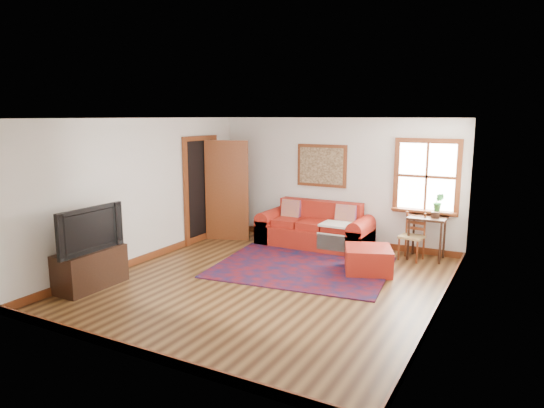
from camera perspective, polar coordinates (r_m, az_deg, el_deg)
The scene contains 13 objects.
ground at distance 7.58m, azimuth -0.26°, elevation -9.19°, with size 5.50×5.50×0.00m, color #3B2210.
room_envelope at distance 7.21m, azimuth -0.21°, elevation 3.30°, with size 5.04×5.54×2.52m.
window at distance 9.20m, azimuth 17.85°, elevation 2.22°, with size 1.18×0.20×1.38m.
doorway at distance 9.93m, azimuth -6.51°, elevation 1.79°, with size 0.89×1.08×2.14m.
framed_artwork at distance 9.78m, azimuth 5.85°, elevation 4.51°, with size 1.05×0.07×0.85m.
persian_rug at distance 8.29m, azimuth 3.54°, elevation -7.41°, with size 2.84×2.27×0.02m, color #5C0D13.
red_leather_sofa at distance 9.61m, azimuth 5.12°, elevation -3.23°, with size 2.21×0.91×0.86m.
red_ottoman at distance 8.14m, azimuth 11.25°, elevation -6.46°, with size 0.74×0.74×0.42m, color #A32115.
side_table at distance 9.03m, azimuth 17.80°, elevation -2.23°, with size 0.64×0.48×0.77m.
ladder_back_chair at distance 8.99m, azimuth 16.25°, elevation -3.48°, with size 0.44×0.43×0.84m.
media_cabinet at distance 7.77m, azimuth -20.55°, elevation -7.14°, with size 0.47×1.05×0.58m, color #311B10.
television at distance 7.56m, azimuth -21.10°, elevation -2.76°, with size 1.16×0.15×0.67m, color black.
candle_hurricane at distance 7.91m, azimuth -18.17°, elevation -3.87°, with size 0.12×0.12×0.18m.
Camera 1 is at (3.43, -6.27, 2.54)m, focal length 32.00 mm.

